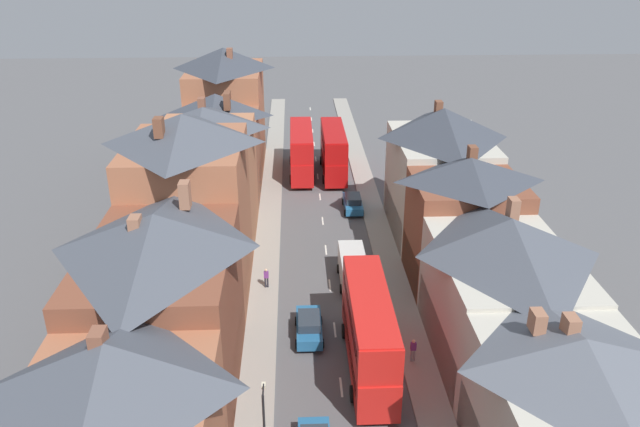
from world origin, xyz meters
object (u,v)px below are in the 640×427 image
Objects in this scene: car_parked_left_a at (353,203)px; delivery_van at (353,267)px; double_decker_bus_mid_street at (333,151)px; pedestrian_far_left at (266,277)px; double_decker_bus_far_approaching at (301,151)px; car_near_blue at (309,326)px; double_decker_bus_lead at (369,331)px; pedestrian_mid_right at (413,349)px.

car_parked_left_a is 14.04m from delivery_van.
double_decker_bus_mid_street is 6.71× the size of pedestrian_far_left.
car_parked_left_a is at bearing 84.68° from delivery_van.
double_decker_bus_far_approaching is (-3.60, 0.20, 0.00)m from double_decker_bus_mid_street.
car_near_blue is 7.98m from delivery_van.
double_decker_bus_mid_street is 2.08× the size of delivery_van.
double_decker_bus_lead is 3.46m from pedestrian_mid_right.
double_decker_bus_far_approaching is 31.61m from car_near_blue.
pedestrian_far_left is at bearing 135.35° from pedestrian_mid_right.
double_decker_bus_far_approaching is at bearing 90.02° from car_near_blue.
pedestrian_far_left is at bearing -105.03° from double_decker_bus_mid_street.
delivery_van is at bearing 89.95° from double_decker_bus_lead.
double_decker_bus_lead is at bearing -56.01° from pedestrian_far_left.
double_decker_bus_far_approaching is 11.73m from car_parked_left_a.
pedestrian_far_left is (-3.10, -25.15, -1.78)m from double_decker_bus_far_approaching.
double_decker_bus_mid_street is at bearing 90.00° from double_decker_bus_lead.
pedestrian_far_left is (-9.64, 9.52, 0.00)m from pedestrian_mid_right.
delivery_van is (-1.30, -13.97, 0.52)m from car_parked_left_a.
car_near_blue is 0.84× the size of delivery_van.
double_decker_bus_mid_street is 10.54m from car_parked_left_a.
double_decker_bus_mid_street is 6.71× the size of pedestrian_mid_right.
car_parked_left_a is (4.91, -10.46, -2.00)m from double_decker_bus_far_approaching.
double_decker_bus_lead is 1.00× the size of double_decker_bus_mid_street.
double_decker_bus_mid_street is at bearing -3.19° from double_decker_bus_far_approaching.
car_parked_left_a is (1.31, 24.63, -2.00)m from double_decker_bus_lead.
car_parked_left_a is at bearing 86.96° from double_decker_bus_lead.
pedestrian_mid_right is (1.63, -24.21, 0.22)m from car_parked_left_a.
car_parked_left_a is at bearing 76.91° from car_near_blue.
car_parked_left_a is 0.86× the size of delivery_van.
delivery_van is (3.61, -24.44, -1.48)m from double_decker_bus_far_approaching.
pedestrian_far_left reaches higher than car_parked_left_a.
double_decker_bus_mid_street is 31.61m from car_near_blue.
car_near_blue is (-3.59, 3.55, -1.98)m from double_decker_bus_lead.
double_decker_bus_lead is 12.12m from pedestrian_far_left.
pedestrian_far_left is at bearing -97.03° from double_decker_bus_far_approaching.
double_decker_bus_far_approaching is at bearing 115.13° from car_parked_left_a.
double_decker_bus_far_approaching reaches higher than car_parked_left_a.
double_decker_bus_far_approaching is at bearing 82.97° from pedestrian_far_left.
pedestrian_mid_right reaches higher than car_near_blue.
delivery_van reaches higher than car_parked_left_a.
delivery_van is (0.01, -24.24, -1.48)m from double_decker_bus_mid_street.
double_decker_bus_mid_street is at bearing 90.02° from delivery_van.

